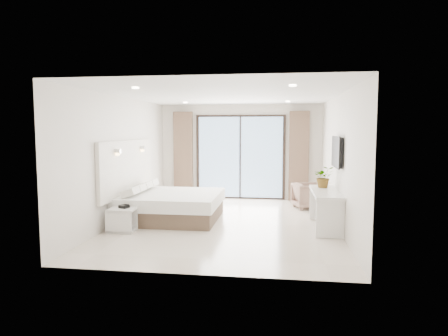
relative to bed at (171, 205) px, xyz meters
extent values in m
plane|color=beige|center=(1.26, -0.19, -0.31)|extent=(6.20, 6.20, 0.00)
cube|color=silver|center=(1.26, 2.91, 1.04)|extent=(4.60, 0.02, 2.70)
cube|color=silver|center=(1.26, -3.29, 1.04)|extent=(4.60, 0.02, 2.70)
cube|color=silver|center=(-1.04, -0.19, 1.04)|extent=(0.02, 6.20, 2.70)
cube|color=silver|center=(3.56, -0.19, 1.04)|extent=(0.02, 6.20, 2.70)
cube|color=white|center=(1.26, -0.19, 2.39)|extent=(4.60, 6.20, 0.02)
cube|color=white|center=(-0.99, 0.00, 0.84)|extent=(0.08, 3.00, 1.20)
cube|color=black|center=(3.51, -0.39, 1.24)|extent=(0.06, 1.00, 0.58)
cube|color=black|center=(3.47, -0.39, 1.24)|extent=(0.02, 1.04, 0.62)
cube|color=black|center=(1.26, 2.88, 0.89)|extent=(2.56, 0.04, 2.42)
cube|color=#98C3F4|center=(1.26, 2.85, 0.89)|extent=(2.40, 0.01, 2.30)
cube|color=brown|center=(-0.39, 2.77, 0.94)|extent=(0.55, 0.14, 2.50)
cube|color=brown|center=(2.91, 2.77, 0.94)|extent=(0.55, 0.14, 2.50)
cylinder|color=white|center=(-0.04, -1.99, 2.37)|extent=(0.12, 0.12, 0.02)
cylinder|color=white|center=(2.56, -1.99, 2.37)|extent=(0.12, 0.12, 0.02)
cylinder|color=white|center=(-0.04, 1.61, 2.37)|extent=(0.12, 0.12, 0.02)
cylinder|color=white|center=(2.56, 1.61, 2.37)|extent=(0.12, 0.12, 0.02)
cube|color=brown|center=(0.02, 0.00, -0.15)|extent=(2.02, 1.92, 0.32)
cube|color=white|center=(0.02, 0.00, 0.15)|extent=(2.10, 2.00, 0.26)
cube|color=white|center=(-0.69, -0.66, 0.35)|extent=(0.28, 0.40, 0.14)
cube|color=white|center=(-0.69, -0.22, 0.35)|extent=(0.28, 0.40, 0.14)
cube|color=white|center=(-0.69, 0.22, 0.35)|extent=(0.28, 0.40, 0.14)
cube|color=white|center=(-0.69, 0.66, 0.35)|extent=(0.28, 0.40, 0.14)
cube|color=silver|center=(-0.66, -1.19, 0.13)|extent=(0.52, 0.43, 0.05)
cube|color=silver|center=(-0.66, -1.19, -0.28)|extent=(0.52, 0.43, 0.05)
cube|color=silver|center=(-0.66, -1.37, -0.08)|extent=(0.50, 0.06, 0.41)
cube|color=silver|center=(-0.66, -1.00, -0.08)|extent=(0.50, 0.06, 0.41)
cube|color=black|center=(-0.63, -1.14, 0.18)|extent=(0.22, 0.19, 0.06)
cube|color=silver|center=(3.30, -0.39, 0.43)|extent=(0.53, 1.70, 0.06)
cube|color=silver|center=(3.30, -1.15, 0.05)|extent=(0.51, 0.06, 0.71)
cube|color=silver|center=(3.30, 0.38, 0.05)|extent=(0.51, 0.06, 0.71)
imported|color=#33662D|center=(3.30, 0.04, 0.64)|extent=(0.45, 0.49, 0.35)
imported|color=#947160|center=(3.11, 1.69, 0.04)|extent=(0.81, 0.84, 0.70)
camera|label=1|loc=(2.36, -8.50, 1.67)|focal=32.00mm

